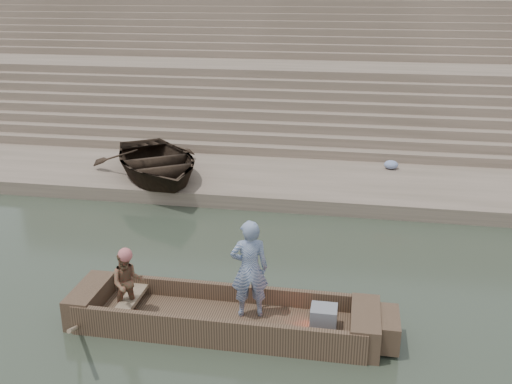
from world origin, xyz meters
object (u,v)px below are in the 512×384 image
(rowing_man, at_px, (127,283))
(standing_man, at_px, (249,269))
(television, at_px, (323,317))
(beached_rowboat, at_px, (156,162))
(main_rowboat, at_px, (222,323))

(rowing_man, bearing_deg, standing_man, -15.62)
(television, xyz_separation_m, beached_rowboat, (-5.50, 7.01, 0.46))
(main_rowboat, height_order, beached_rowboat, beached_rowboat)
(standing_man, bearing_deg, television, 156.17)
(rowing_man, height_order, beached_rowboat, rowing_man)
(television, distance_m, beached_rowboat, 8.92)
(main_rowboat, relative_size, television, 10.87)
(rowing_man, distance_m, beached_rowboat, 7.40)
(standing_man, xyz_separation_m, beached_rowboat, (-4.15, 6.81, -0.27))
(rowing_man, bearing_deg, television, -21.87)
(television, height_order, beached_rowboat, beached_rowboat)
(television, bearing_deg, beached_rowboat, 128.13)
(standing_man, bearing_deg, beached_rowboat, -74.31)
(main_rowboat, distance_m, rowing_man, 1.87)
(main_rowboat, distance_m, standing_man, 1.16)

